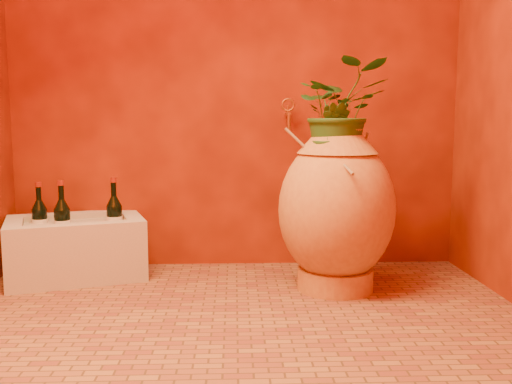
{
  "coord_description": "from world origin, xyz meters",
  "views": [
    {
      "loc": [
        -0.01,
        -2.23,
        0.83
      ],
      "look_at": [
        0.09,
        0.35,
        0.5
      ],
      "focal_mm": 40.0,
      "sensor_mm": 36.0,
      "label": 1
    }
  ],
  "objects_px": {
    "wine_bottle_a": "(40,222)",
    "wall_tap": "(288,113)",
    "amphora": "(336,209)",
    "stone_basin": "(76,249)",
    "wine_bottle_b": "(62,223)",
    "wine_bottle_c": "(115,219)"
  },
  "relations": [
    {
      "from": "wine_bottle_a",
      "to": "wall_tap",
      "type": "bearing_deg",
      "value": 5.58
    },
    {
      "from": "amphora",
      "to": "wall_tap",
      "type": "xyz_separation_m",
      "value": [
        -0.2,
        0.43,
        0.47
      ]
    },
    {
      "from": "wine_bottle_a",
      "to": "amphora",
      "type": "bearing_deg",
      "value": -11.27
    },
    {
      "from": "stone_basin",
      "to": "wall_tap",
      "type": "xyz_separation_m",
      "value": [
        1.14,
        0.16,
        0.72
      ]
    },
    {
      "from": "amphora",
      "to": "wine_bottle_b",
      "type": "height_order",
      "value": "amphora"
    },
    {
      "from": "amphora",
      "to": "wine_bottle_c",
      "type": "xyz_separation_m",
      "value": [
        -1.14,
        0.32,
        -0.1
      ]
    },
    {
      "from": "stone_basin",
      "to": "wine_bottle_b",
      "type": "relative_size",
      "value": 2.3
    },
    {
      "from": "wine_bottle_a",
      "to": "wall_tap",
      "type": "height_order",
      "value": "wall_tap"
    },
    {
      "from": "amphora",
      "to": "wine_bottle_c",
      "type": "distance_m",
      "value": 1.19
    },
    {
      "from": "wine_bottle_a",
      "to": "wine_bottle_b",
      "type": "relative_size",
      "value": 0.95
    },
    {
      "from": "wall_tap",
      "to": "wine_bottle_c",
      "type": "bearing_deg",
      "value": -173.39
    },
    {
      "from": "wine_bottle_a",
      "to": "wine_bottle_c",
      "type": "bearing_deg",
      "value": 3.06
    },
    {
      "from": "wall_tap",
      "to": "wine_bottle_b",
      "type": "bearing_deg",
      "value": -170.04
    },
    {
      "from": "wine_bottle_b",
      "to": "wine_bottle_c",
      "type": "relative_size",
      "value": 0.99
    },
    {
      "from": "wine_bottle_a",
      "to": "wine_bottle_b",
      "type": "bearing_deg",
      "value": -29.0
    },
    {
      "from": "wine_bottle_c",
      "to": "wall_tap",
      "type": "distance_m",
      "value": 1.1
    },
    {
      "from": "wine_bottle_a",
      "to": "wall_tap",
      "type": "relative_size",
      "value": 1.87
    },
    {
      "from": "stone_basin",
      "to": "wall_tap",
      "type": "distance_m",
      "value": 1.35
    },
    {
      "from": "wine_bottle_c",
      "to": "amphora",
      "type": "bearing_deg",
      "value": -15.94
    },
    {
      "from": "amphora",
      "to": "wine_bottle_a",
      "type": "relative_size",
      "value": 2.46
    },
    {
      "from": "wine_bottle_c",
      "to": "wall_tap",
      "type": "bearing_deg",
      "value": 6.61
    },
    {
      "from": "wine_bottle_a",
      "to": "wine_bottle_b",
      "type": "xyz_separation_m",
      "value": [
        0.14,
        -0.08,
        0.01
      ]
    }
  ]
}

